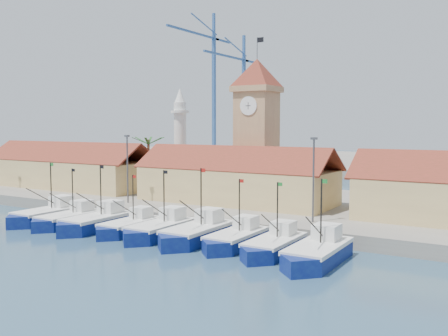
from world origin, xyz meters
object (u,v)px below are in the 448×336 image
Objects in this scene: clock_tower at (257,124)px; minaret at (180,138)px; boat_4 at (159,230)px; boat_0 at (46,216)px.

minaret is at bearing 172.39° from clock_tower.
boat_4 is 30.86m from minaret.
boat_4 is 25.71m from clock_tower.
clock_tower is (16.51, 23.71, 11.17)m from boat_0.
clock_tower is at bearing 91.21° from boat_4.
clock_tower reaches higher than boat_0.
minaret is at bearing 121.63° from boat_4.
clock_tower is 1.39× the size of minaret.
clock_tower is at bearing -7.61° from minaret.
boat_0 reaches higher than boat_4.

